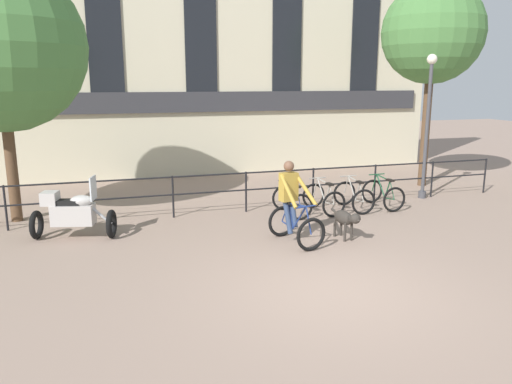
{
  "coord_description": "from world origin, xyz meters",
  "views": [
    {
      "loc": [
        -3.49,
        -6.83,
        3.31
      ],
      "look_at": [
        -0.46,
        2.86,
        1.05
      ],
      "focal_mm": 35.0,
      "sensor_mm": 36.0,
      "label": 1
    }
  ],
  "objects": [
    {
      "name": "ground_plane",
      "position": [
        0.0,
        0.0,
        0.0
      ],
      "size": [
        60.0,
        60.0,
        0.0
      ],
      "primitive_type": "plane",
      "color": "gray"
    },
    {
      "name": "canal_railing",
      "position": [
        -0.0,
        5.2,
        0.71
      ],
      "size": [
        15.05,
        0.05,
        1.05
      ],
      "color": "black",
      "rests_on": "ground_plane"
    },
    {
      "name": "building_facade",
      "position": [
        0.0,
        10.99,
        4.4
      ],
      "size": [
        18.0,
        0.72,
        8.83
      ],
      "color": "beige",
      "rests_on": "ground_plane"
    },
    {
      "name": "cyclist_with_bike",
      "position": [
        0.24,
        2.54,
        0.76
      ],
      "size": [
        0.9,
        1.28,
        1.7
      ],
      "rotation": [
        0.0,
        0.0,
        0.2
      ],
      "color": "black",
      "rests_on": "ground_plane"
    },
    {
      "name": "dog",
      "position": [
        1.37,
        2.33,
        0.46
      ],
      "size": [
        0.33,
        1.04,
        0.66
      ],
      "rotation": [
        0.0,
        0.0,
        0.13
      ],
      "color": "#332D28",
      "rests_on": "ground_plane"
    },
    {
      "name": "parked_motorcycle",
      "position": [
        -4.16,
        4.15,
        0.56
      ],
      "size": [
        1.81,
        1.03,
        1.35
      ],
      "rotation": [
        0.0,
        0.0,
        1.32
      ],
      "color": "black",
      "rests_on": "ground_plane"
    },
    {
      "name": "parked_bicycle_near_lamp",
      "position": [
        1.01,
        4.54,
        0.36
      ],
      "size": [
        0.7,
        1.13,
        0.86
      ],
      "rotation": [
        0.0,
        0.0,
        3.18
      ],
      "color": "black",
      "rests_on": "ground_plane"
    },
    {
      "name": "parked_bicycle_mid_left",
      "position": [
        1.88,
        4.54,
        0.36
      ],
      "size": [
        0.75,
        1.16,
        0.86
      ],
      "rotation": [
        0.0,
        0.0,
        3.23
      ],
      "color": "black",
      "rests_on": "ground_plane"
    },
    {
      "name": "parked_bicycle_mid_right",
      "position": [
        2.75,
        4.54,
        0.36
      ],
      "size": [
        0.66,
        1.11,
        0.86
      ],
      "rotation": [
        0.0,
        0.0,
        3.14
      ],
      "color": "black",
      "rests_on": "ground_plane"
    },
    {
      "name": "parked_bicycle_far_end",
      "position": [
        3.62,
        4.54,
        0.36
      ],
      "size": [
        0.7,
        1.13,
        0.86
      ],
      "rotation": [
        0.0,
        0.0,
        3.18
      ],
      "color": "black",
      "rests_on": "ground_plane"
    },
    {
      "name": "street_lamp",
      "position": [
        5.31,
        5.18,
        2.28
      ],
      "size": [
        0.28,
        0.28,
        4.04
      ],
      "color": "#424247",
      "rests_on": "ground_plane"
    },
    {
      "name": "tree_canalside_right",
      "position": [
        6.4,
        6.73,
        4.73
      ],
      "size": [
        3.09,
        3.09,
        6.3
      ],
      "color": "brown",
      "rests_on": "ground_plane"
    }
  ]
}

